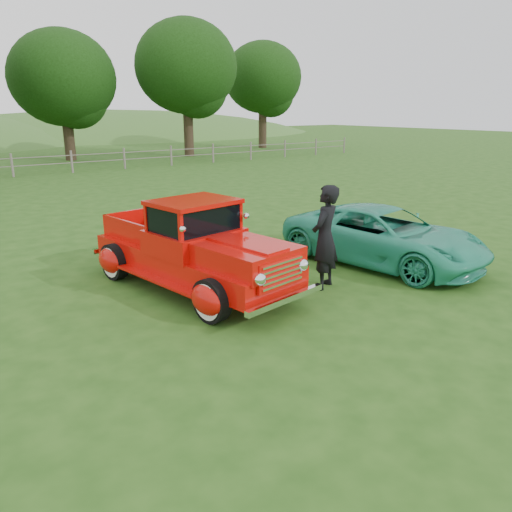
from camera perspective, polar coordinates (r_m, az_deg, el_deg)
ground at (r=8.68m, az=3.35°, el=-6.84°), size 140.00×140.00×0.00m
fence_line at (r=28.72m, az=-26.10°, el=9.29°), size 48.00×0.12×1.20m
tree_near_east at (r=36.59m, az=-21.21°, el=18.41°), size 6.80×6.80×8.33m
tree_mid_east at (r=37.84m, az=-7.99°, el=20.63°), size 7.20×7.20×9.44m
tree_far_east at (r=45.22m, az=0.78°, el=19.70°), size 6.60×6.60×8.86m
red_pickup at (r=9.81m, az=-7.20°, el=0.77°), size 2.80×5.20×1.78m
teal_sedan at (r=11.71m, az=14.40°, el=2.24°), size 2.91×4.96×1.29m
man at (r=9.79m, az=7.87°, el=2.12°), size 0.89×0.76×2.05m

